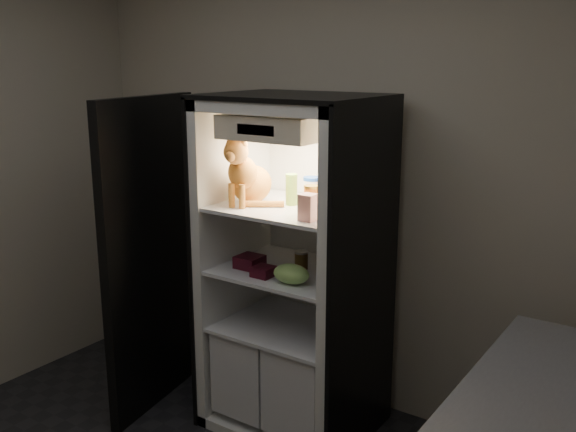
# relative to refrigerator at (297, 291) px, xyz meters

# --- Properties ---
(room_shell) EXTENTS (3.60, 3.60, 3.60)m
(room_shell) POSITION_rel_refrigerator_xyz_m (0.00, -1.38, 0.83)
(room_shell) COLOR white
(room_shell) RESTS_ON floor
(refrigerator) EXTENTS (0.90, 0.72, 1.88)m
(refrigerator) POSITION_rel_refrigerator_xyz_m (0.00, 0.00, 0.00)
(refrigerator) COLOR white
(refrigerator) RESTS_ON floor
(fridge_door) EXTENTS (0.22, 0.87, 1.85)m
(fridge_door) POSITION_rel_refrigerator_xyz_m (-0.84, -0.28, 0.12)
(fridge_door) COLOR black
(fridge_door) RESTS_ON floor
(tabby_cat) EXTENTS (0.34, 0.38, 0.39)m
(tabby_cat) POSITION_rel_refrigerator_xyz_m (-0.22, -0.15, 0.64)
(tabby_cat) COLOR #B55717
(tabby_cat) RESTS_ON refrigerator
(parmesan_shaker) EXTENTS (0.06, 0.06, 0.17)m
(parmesan_shaker) POSITION_rel_refrigerator_xyz_m (-0.01, -0.03, 0.58)
(parmesan_shaker) COLOR green
(parmesan_shaker) RESTS_ON refrigerator
(mayo_tub) EXTENTS (0.10, 0.10, 0.13)m
(mayo_tub) POSITION_rel_refrigerator_xyz_m (0.02, 0.11, 0.57)
(mayo_tub) COLOR white
(mayo_tub) RESTS_ON refrigerator
(salsa_jar) EXTENTS (0.08, 0.08, 0.14)m
(salsa_jar) POSITION_rel_refrigerator_xyz_m (0.16, -0.10, 0.57)
(salsa_jar) COLOR #9A170E
(salsa_jar) RESTS_ON refrigerator
(pepper_jar) EXTENTS (0.13, 0.13, 0.22)m
(pepper_jar) POSITION_rel_refrigerator_xyz_m (0.22, 0.05, 0.61)
(pepper_jar) COLOR maroon
(pepper_jar) RESTS_ON refrigerator
(cream_carton) EXTENTS (0.08, 0.08, 0.13)m
(cream_carton) POSITION_rel_refrigerator_xyz_m (0.24, -0.27, 0.56)
(cream_carton) COLOR white
(cream_carton) RESTS_ON refrigerator
(soda_can_a) EXTENTS (0.07, 0.07, 0.14)m
(soda_can_a) POSITION_rel_refrigerator_xyz_m (0.14, 0.05, 0.22)
(soda_can_a) COLOR black
(soda_can_a) RESTS_ON refrigerator
(soda_can_b) EXTENTS (0.07, 0.07, 0.12)m
(soda_can_b) POSITION_rel_refrigerator_xyz_m (0.24, -0.00, 0.21)
(soda_can_b) COLOR black
(soda_can_b) RESTS_ON refrigerator
(soda_can_c) EXTENTS (0.07, 0.07, 0.14)m
(soda_can_c) POSITION_rel_refrigerator_xyz_m (0.22, -0.08, 0.22)
(soda_can_c) COLOR black
(soda_can_c) RESTS_ON refrigerator
(condiment_jar) EXTENTS (0.07, 0.07, 0.10)m
(condiment_jar) POSITION_rel_refrigerator_xyz_m (0.05, -0.03, 0.20)
(condiment_jar) COLOR #553D18
(condiment_jar) RESTS_ON refrigerator
(grape_bag) EXTENTS (0.20, 0.14, 0.10)m
(grape_bag) POSITION_rel_refrigerator_xyz_m (0.13, -0.25, 0.20)
(grape_bag) COLOR #86C75D
(grape_bag) RESTS_ON refrigerator
(berry_box_left) EXTENTS (0.13, 0.13, 0.07)m
(berry_box_left) POSITION_rel_refrigerator_xyz_m (-0.20, -0.17, 0.18)
(berry_box_left) COLOR #4A0C1F
(berry_box_left) RESTS_ON refrigerator
(berry_box_right) EXTENTS (0.11, 0.11, 0.05)m
(berry_box_right) POSITION_rel_refrigerator_xyz_m (-0.05, -0.25, 0.17)
(berry_box_right) COLOR #4A0C1F
(berry_box_right) RESTS_ON refrigerator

